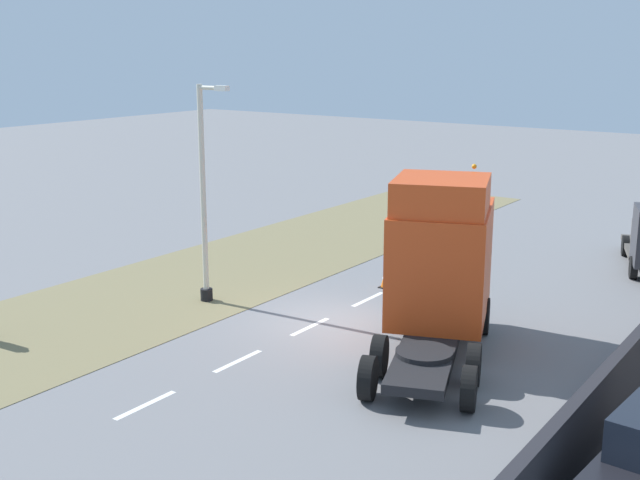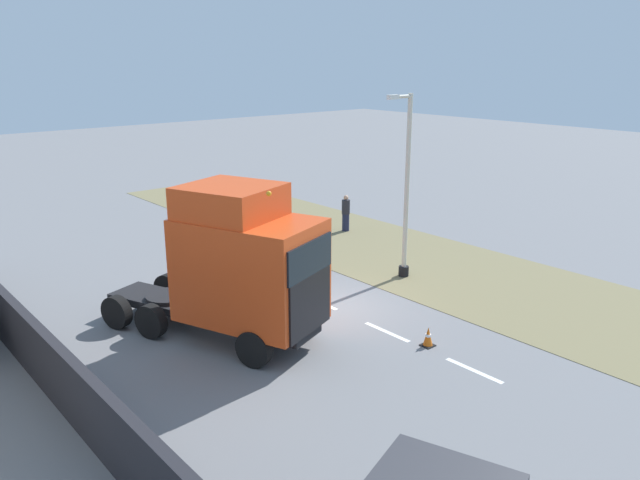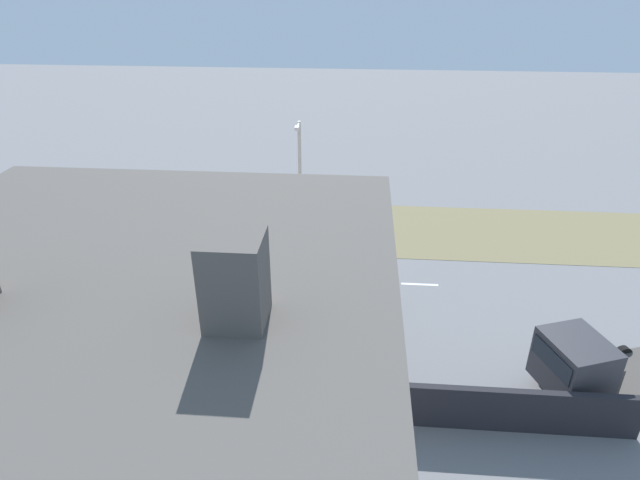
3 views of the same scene
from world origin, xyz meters
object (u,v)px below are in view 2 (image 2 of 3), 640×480
(lorry_cab, at_px, (242,266))
(traffic_cone_lead, at_px, (428,337))
(pedestrian, at_px, (346,214))
(lamp_post, at_px, (405,198))

(lorry_cab, distance_m, traffic_cone_lead, 5.75)
(lorry_cab, height_order, pedestrian, lorry_cab)
(lamp_post, height_order, pedestrian, lamp_post)
(traffic_cone_lead, bearing_deg, lamp_post, -130.66)
(lamp_post, height_order, traffic_cone_lead, lamp_post)
(lamp_post, distance_m, pedestrian, 7.14)
(pedestrian, bearing_deg, lamp_post, 65.90)
(lamp_post, relative_size, traffic_cone_lead, 11.78)
(lamp_post, relative_size, pedestrian, 3.87)
(lorry_cab, distance_m, pedestrian, 12.72)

